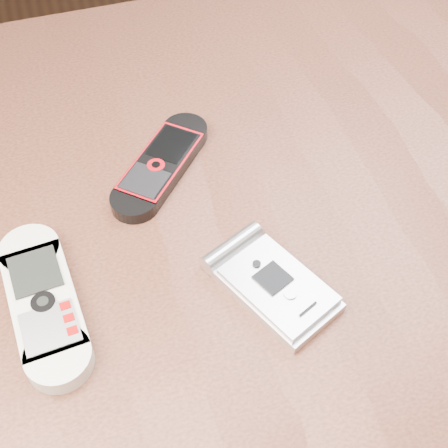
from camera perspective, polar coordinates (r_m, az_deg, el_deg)
table at (r=0.65m, az=-0.42°, el=-6.52°), size 1.20×0.80×0.75m
nokia_white at (r=0.53m, az=-16.15°, el=-6.85°), size 0.07×0.17×0.02m
nokia_black_red at (r=0.62m, az=-5.78°, el=5.44°), size 0.13×0.14×0.01m
motorola_razr at (r=0.52m, az=4.69°, el=-5.63°), size 0.10×0.13×0.02m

